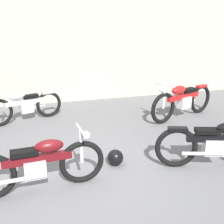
% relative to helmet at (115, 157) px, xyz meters
% --- Properties ---
extents(ground_plane, '(40.00, 40.00, 0.00)m').
position_rel_helmet_xyz_m(ground_plane, '(-0.57, -0.08, -0.14)').
color(ground_plane, slate).
extents(building_wall, '(18.00, 0.30, 3.46)m').
position_rel_helmet_xyz_m(building_wall, '(-0.57, 4.36, 1.59)').
color(building_wall, '#B2A893').
rests_on(building_wall, ground_plane).
extents(helmet, '(0.28, 0.28, 0.28)m').
position_rel_helmet_xyz_m(helmet, '(0.00, 0.00, 0.00)').
color(helmet, black).
rests_on(helmet, ground_plane).
extents(motorcycle_red, '(2.09, 0.93, 0.98)m').
position_rel_helmet_xyz_m(motorcycle_red, '(2.36, 1.86, 0.33)').
color(motorcycle_red, black).
rests_on(motorcycle_red, ground_plane).
extents(motorcycle_maroon, '(1.95, 0.54, 0.87)m').
position_rel_helmet_xyz_m(motorcycle_maroon, '(-1.25, -0.40, 0.28)').
color(motorcycle_maroon, black).
rests_on(motorcycle_maroon, ground_plane).
extents(motorcycle_silver, '(1.84, 0.80, 0.86)m').
position_rel_helmet_xyz_m(motorcycle_silver, '(-1.51, 2.72, 0.28)').
color(motorcycle_silver, black).
rests_on(motorcycle_silver, ground_plane).
extents(motorcycle_black, '(1.96, 0.83, 0.91)m').
position_rel_helmet_xyz_m(motorcycle_black, '(1.60, -0.56, 0.30)').
color(motorcycle_black, black).
rests_on(motorcycle_black, ground_plane).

